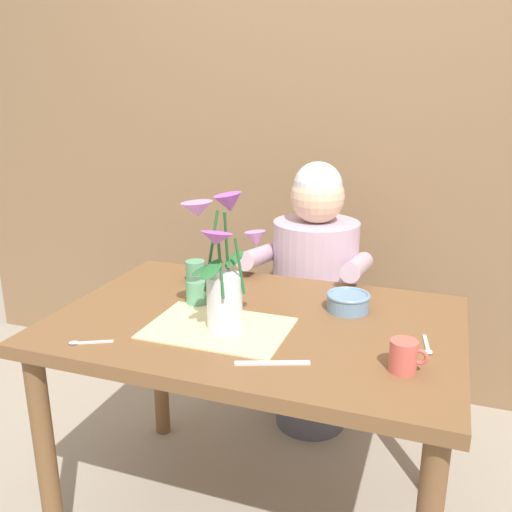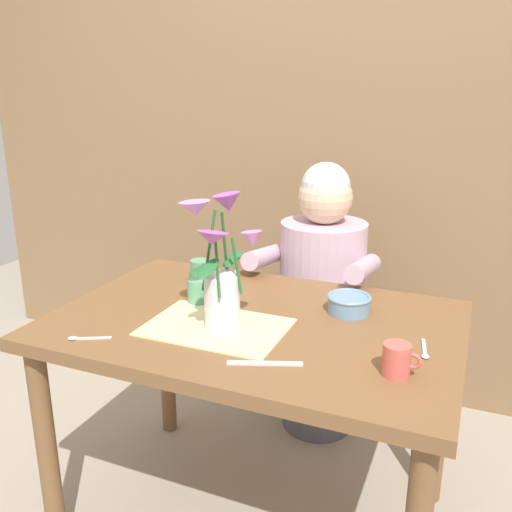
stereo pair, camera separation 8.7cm
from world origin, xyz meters
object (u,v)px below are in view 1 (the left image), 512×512
flower_vase (223,272)px  ceramic_mug (196,272)px  ceramic_bowl (348,301)px  coffee_cup (404,356)px  seated_person (314,302)px  tea_cup (197,292)px  dinner_knife (272,363)px

flower_vase → ceramic_mug: 0.44m
ceramic_bowl → coffee_cup: 0.39m
seated_person → flower_vase: bearing=-100.1°
seated_person → ceramic_mug: 0.56m
ceramic_mug → coffee_cup: bearing=-28.3°
flower_vase → tea_cup: size_ratio=4.16×
seated_person → flower_vase: 0.81m
ceramic_bowl → ceramic_mug: (-0.55, 0.07, 0.01)m
flower_vase → seated_person: bearing=82.9°
dinner_knife → coffee_cup: coffee_cup is taller
ceramic_mug → tea_cup: (0.09, -0.18, 0.00)m
flower_vase → dinner_knife: bearing=-37.2°
ceramic_bowl → tea_cup: tea_cup is taller
seated_person → ceramic_bowl: (0.22, -0.46, 0.21)m
coffee_cup → ceramic_mug: bearing=151.7°
flower_vase → coffee_cup: size_ratio=4.16×
dinner_knife → ceramic_mug: 0.65m
ceramic_bowl → tea_cup: size_ratio=1.46×
ceramic_bowl → flower_vase: bearing=-139.5°
dinner_knife → seated_person: bearing=76.1°
flower_vase → ceramic_bowl: 0.43m
flower_vase → ceramic_mug: bearing=126.6°
ceramic_bowl → tea_cup: (-0.46, -0.11, 0.01)m
dinner_knife → coffee_cup: 0.32m
flower_vase → ceramic_bowl: bearing=40.5°
ceramic_bowl → dinner_knife: bearing=-105.7°
coffee_cup → ceramic_bowl: bearing=120.5°
seated_person → tea_cup: size_ratio=12.20×
flower_vase → dinner_knife: (0.19, -0.15, -0.17)m
ceramic_bowl → dinner_knife: size_ratio=0.72×
ceramic_bowl → dinner_knife: 0.42m
seated_person → coffee_cup: size_ratio=12.20×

